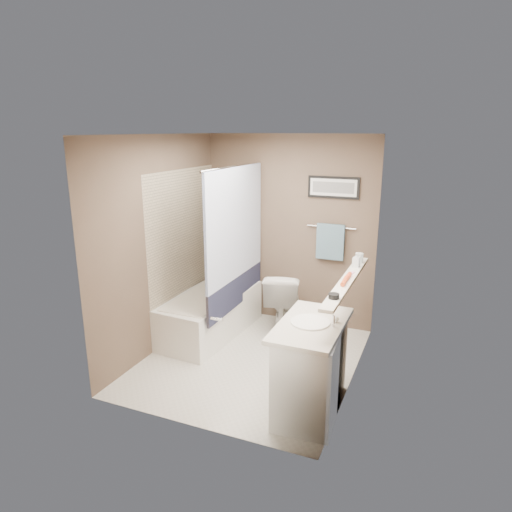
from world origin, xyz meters
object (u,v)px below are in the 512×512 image
at_px(vanity, 311,369).
at_px(hair_brush_front, 345,281).
at_px(bathtub, 209,314).
at_px(candle_bowl_near, 334,296).
at_px(glass_jar, 359,258).
at_px(soap_bottle, 356,260).
at_px(toilet, 283,300).
at_px(hair_brush_back, 347,277).

distance_m(vanity, hair_brush_front, 0.84).
bearing_deg(bathtub, candle_bowl_near, -28.39).
relative_size(glass_jar, soap_bottle, 0.68).
relative_size(vanity, soap_bottle, 6.13).
bearing_deg(toilet, glass_jar, 140.88).
bearing_deg(vanity, toilet, 113.84).
distance_m(bathtub, vanity, 1.93).
bearing_deg(glass_jar, vanity, -99.82).
bearing_deg(hair_brush_front, candle_bowl_near, -90.00).
distance_m(hair_brush_front, soap_bottle, 0.55).
bearing_deg(hair_brush_back, toilet, 132.94).
height_order(bathtub, glass_jar, glass_jar).
bearing_deg(candle_bowl_near, vanity, 163.48).
height_order(candle_bowl_near, glass_jar, glass_jar).
bearing_deg(hair_brush_back, hair_brush_front, -90.00).
height_order(bathtub, soap_bottle, soap_bottle).
distance_m(candle_bowl_near, soap_bottle, 0.96).
bearing_deg(vanity, hair_brush_front, 58.87).
height_order(candle_bowl_near, hair_brush_front, hair_brush_front).
relative_size(hair_brush_front, hair_brush_back, 1.00).
xyz_separation_m(hair_brush_back, soap_bottle, (0.00, 0.43, 0.05)).
bearing_deg(candle_bowl_near, soap_bottle, 90.00).
bearing_deg(hair_brush_back, soap_bottle, 90.00).
bearing_deg(vanity, candle_bowl_near, -20.27).
bearing_deg(candle_bowl_near, bathtub, 147.61).
relative_size(toilet, candle_bowl_near, 8.48).
relative_size(bathtub, hair_brush_back, 6.82).
height_order(glass_jar, soap_bottle, soap_bottle).
bearing_deg(candle_bowl_near, hair_brush_front, 90.00).
relative_size(vanity, hair_brush_front, 4.09).
xyz_separation_m(bathtub, soap_bottle, (1.79, -0.17, 0.94)).
xyz_separation_m(vanity, glass_jar, (0.19, 1.07, 0.77)).
distance_m(hair_brush_front, glass_jar, 0.71).
distance_m(hair_brush_back, glass_jar, 0.59).
bearing_deg(bathtub, vanity, -29.96).
distance_m(vanity, candle_bowl_near, 0.76).
distance_m(vanity, soap_bottle, 1.21).
relative_size(candle_bowl_near, hair_brush_back, 0.41).
bearing_deg(soap_bottle, bathtub, 174.42).
xyz_separation_m(hair_brush_back, glass_jar, (0.00, 0.59, 0.03)).
distance_m(hair_brush_front, hair_brush_back, 0.12).
distance_m(toilet, glass_jar, 1.35).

